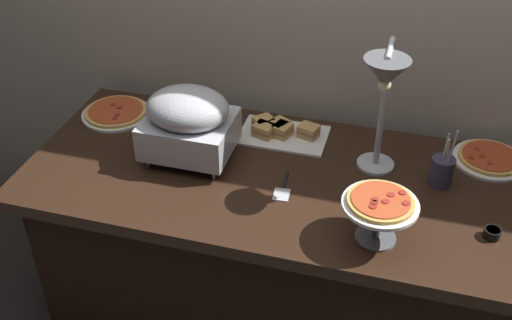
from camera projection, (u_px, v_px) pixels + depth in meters
The scene contains 12 objects.
ground_plane at pixel (276, 313), 2.71m from camera, with size 8.00×8.00×0.00m, color #38332D.
back_wall at pixel (313, 12), 2.40m from camera, with size 4.40×0.04×2.40m, color #B7A893.
buffet_table at pixel (278, 249), 2.48m from camera, with size 1.90×0.84×0.76m.
chafing_dish at pixel (188, 121), 2.27m from camera, with size 0.33×0.28×0.29m.
heat_lamp at pixel (385, 86), 1.98m from camera, with size 0.15×0.30×0.52m.
pizza_plate_front at pixel (490, 159), 2.33m from camera, with size 0.27×0.27×0.03m.
pizza_plate_center at pixel (116, 113), 2.60m from camera, with size 0.29×0.29×0.03m.
pizza_plate_raised_stand at pixel (380, 207), 1.91m from camera, with size 0.24×0.24×0.17m.
sandwich_platter at pixel (281, 131), 2.47m from camera, with size 0.35×0.22×0.06m.
sauce_cup_near at pixel (492, 233), 1.98m from camera, with size 0.06×0.06×0.03m.
utensil_holder at pixel (442, 171), 2.19m from camera, with size 0.08×0.08×0.23m.
serving_spatula at pixel (283, 187), 2.20m from camera, with size 0.06×0.17×0.01m.
Camera 1 is at (0.41, -1.77, 2.12)m, focal length 43.04 mm.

